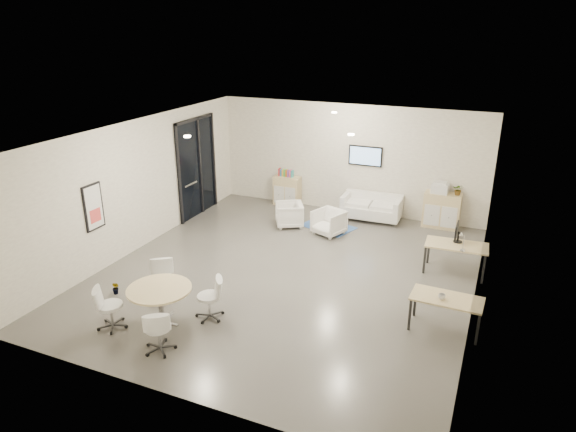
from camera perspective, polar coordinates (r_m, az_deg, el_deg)
The scene contains 21 objects.
room_shell at distance 11.15m, azimuth 0.01°, elevation 1.08°, with size 9.60×10.60×4.80m.
glass_door at distance 15.11m, azimuth -10.10°, elevation 5.65°, with size 0.09×1.90×2.85m.
artwork at distance 12.05m, azimuth -20.80°, elevation 0.93°, with size 0.05×0.54×1.04m.
wall_tv at distance 15.01m, azimuth 8.59°, elevation 6.62°, with size 0.98×0.06×0.58m.
ceiling_spots at distance 11.55m, azimuth 0.75°, elevation 9.90°, with size 3.14×4.14×0.03m.
sideboard_left at distance 15.93m, azimuth -0.10°, elevation 2.82°, with size 0.81×0.42×0.91m.
sideboard_right at distance 14.77m, azimuth 16.71°, elevation 0.61°, with size 0.98×0.47×0.98m.
books at distance 15.78m, azimuth -0.23°, elevation 4.80°, with size 0.47×0.14×0.22m.
printer at distance 14.59m, azimuth 16.55°, elevation 3.03°, with size 0.46×0.39×0.31m.
loveseat at distance 14.97m, azimuth 9.27°, elevation 0.90°, with size 1.70×0.89×0.63m.
blue_rug at distance 14.37m, azimuth 4.48°, elevation -1.17°, with size 1.38×0.92×0.01m, color #315C97.
armchair_left at distance 14.26m, azimuth 0.13°, elevation 0.29°, with size 0.72×0.67×0.74m, color white.
armchair_right at distance 13.74m, azimuth 4.55°, elevation -0.57°, with size 0.72×0.68×0.74m, color white.
desk_rear at distance 12.10m, azimuth 18.21°, elevation -3.33°, with size 1.38×0.74×0.70m.
desk_front at distance 9.89m, azimuth 17.21°, elevation -9.03°, with size 1.29×0.68×0.66m.
monitor at distance 12.12m, azimuth 18.26°, elevation -1.70°, with size 0.20×0.50×0.44m.
round_table at distance 9.93m, azimuth -14.09°, elevation -8.21°, with size 1.20×1.20×0.73m.
meeting_chairs at distance 10.05m, azimuth -13.98°, elevation -9.39°, with size 2.30×2.30×0.82m.
plant_cabinet at distance 14.54m, azimuth 18.40°, elevation 2.67°, with size 0.28×0.31×0.24m, color #3F7F3F.
plant_floor at distance 11.45m, azimuth -18.54°, elevation -7.94°, with size 0.16×0.28×0.13m, color #3F7F3F.
cup at distance 9.76m, azimuth 16.73°, elevation -8.51°, with size 0.12×0.10×0.12m, color white.
Camera 1 is at (4.15, -9.65, 5.35)m, focal length 32.00 mm.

